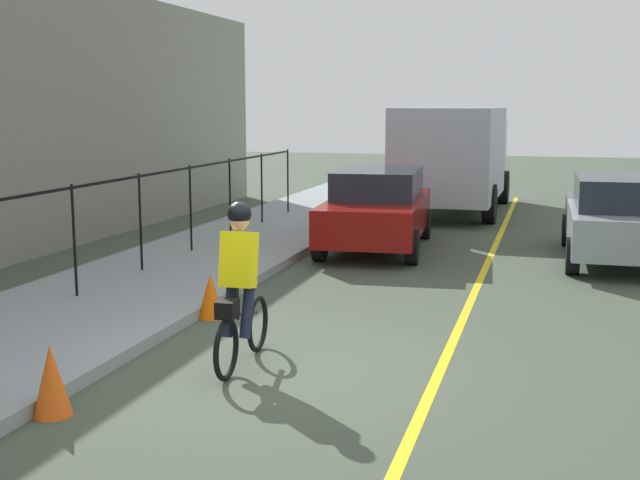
# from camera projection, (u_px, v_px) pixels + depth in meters

# --- Properties ---
(ground_plane) EXTENTS (80.00, 80.00, 0.00)m
(ground_plane) POSITION_uv_depth(u_px,v_px,m) (286.00, 371.00, 8.82)
(ground_plane) COLOR #414B3C
(lane_line_centre) EXTENTS (36.00, 0.12, 0.01)m
(lane_line_centre) POSITION_uv_depth(u_px,v_px,m) (434.00, 385.00, 8.39)
(lane_line_centre) COLOR yellow
(lane_line_centre) RESTS_ON ground
(sidewalk) EXTENTS (40.00, 3.20, 0.15)m
(sidewalk) POSITION_uv_depth(u_px,v_px,m) (15.00, 340.00, 9.74)
(sidewalk) COLOR gray
(sidewalk) RESTS_ON ground
(iron_fence) EXTENTS (21.33, 0.04, 1.60)m
(iron_fence) POSITION_uv_depth(u_px,v_px,m) (31.00, 222.00, 10.59)
(iron_fence) COLOR black
(iron_fence) RESTS_ON sidewalk
(cyclist_lead) EXTENTS (1.71, 0.37, 1.83)m
(cyclist_lead) POSITION_uv_depth(u_px,v_px,m) (240.00, 286.00, 8.83)
(cyclist_lead) COLOR black
(cyclist_lead) RESTS_ON ground
(patrol_sedan) EXTENTS (4.43, 1.98, 1.58)m
(patrol_sedan) POSITION_uv_depth(u_px,v_px,m) (620.00, 217.00, 14.94)
(patrol_sedan) COLOR gray
(patrol_sedan) RESTS_ON ground
(parked_sedan_rear) EXTENTS (4.53, 2.19, 1.58)m
(parked_sedan_rear) POSITION_uv_depth(u_px,v_px,m) (377.00, 208.00, 16.31)
(parked_sedan_rear) COLOR maroon
(parked_sedan_rear) RESTS_ON ground
(box_truck_background) EXTENTS (6.74, 2.61, 2.78)m
(box_truck_background) POSITION_uv_depth(u_px,v_px,m) (454.00, 155.00, 21.73)
(box_truck_background) COLOR #ACB3BE
(box_truck_background) RESTS_ON ground
(traffic_cone_near) EXTENTS (0.36, 0.36, 0.61)m
(traffic_cone_near) POSITION_uv_depth(u_px,v_px,m) (211.00, 296.00, 11.02)
(traffic_cone_near) COLOR #E75907
(traffic_cone_near) RESTS_ON ground
(traffic_cone_far) EXTENTS (0.36, 0.36, 0.68)m
(traffic_cone_far) POSITION_uv_depth(u_px,v_px,m) (51.00, 380.00, 7.52)
(traffic_cone_far) COLOR #F05814
(traffic_cone_far) RESTS_ON ground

